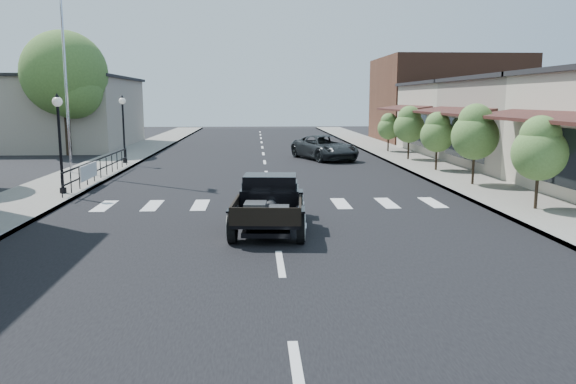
{
  "coord_description": "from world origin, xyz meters",
  "views": [
    {
      "loc": [
        -0.52,
        -14.8,
        3.56
      ],
      "look_at": [
        0.38,
        0.64,
        1.0
      ],
      "focal_mm": 35.0,
      "sensor_mm": 36.0,
      "label": 1
    }
  ],
  "objects": [
    {
      "name": "railing",
      "position": [
        -7.3,
        10.0,
        0.65
      ],
      "size": [
        0.08,
        10.0,
        1.0
      ],
      "primitive_type": null,
      "color": "black",
      "rests_on": "sidewalk_left"
    },
    {
      "name": "lamp_post_b",
      "position": [
        -7.6,
        6.0,
        1.96
      ],
      "size": [
        0.36,
        0.36,
        3.63
      ],
      "primitive_type": null,
      "color": "black",
      "rests_on": "sidewalk_left"
    },
    {
      "name": "road",
      "position": [
        0.0,
        15.0,
        0.01
      ],
      "size": [
        14.0,
        80.0,
        0.02
      ],
      "primitive_type": "cube",
      "color": "black",
      "rests_on": "ground"
    },
    {
      "name": "big_tree_far",
      "position": [
        -12.5,
        22.0,
        3.92
      ],
      "size": [
        5.34,
        5.34,
        7.84
      ],
      "primitive_type": null,
      "color": "#466B2E",
      "rests_on": "ground"
    },
    {
      "name": "sidewalk_left",
      "position": [
        -8.5,
        15.0,
        0.07
      ],
      "size": [
        3.0,
        80.0,
        0.15
      ],
      "primitive_type": "cube",
      "color": "gray",
      "rests_on": "ground"
    },
    {
      "name": "second_car",
      "position": [
        3.59,
        18.27,
        0.71
      ],
      "size": [
        4.03,
        5.64,
        1.43
      ],
      "primitive_type": "imported",
      "rotation": [
        0.0,
        0.0,
        0.36
      ],
      "color": "black",
      "rests_on": "ground"
    },
    {
      "name": "storefront_far",
      "position": [
        15.0,
        22.0,
        2.25
      ],
      "size": [
        10.0,
        9.0,
        4.5
      ],
      "primitive_type": "cube",
      "color": "#BDB5A0",
      "rests_on": "ground"
    },
    {
      "name": "small_tree_e",
      "position": [
        8.3,
        22.03,
        1.36
      ],
      "size": [
        1.45,
        1.45,
        2.42
      ],
      "primitive_type": null,
      "color": "#4C7334",
      "rests_on": "sidewalk_right"
    },
    {
      "name": "small_tree_b",
      "position": [
        8.3,
        7.32,
        1.71
      ],
      "size": [
        1.88,
        1.88,
        3.13
      ],
      "primitive_type": null,
      "color": "#4C7334",
      "rests_on": "sidewalk_right"
    },
    {
      "name": "small_tree_a",
      "position": [
        8.3,
        2.12,
        1.56
      ],
      "size": [
        1.69,
        1.69,
        2.81
      ],
      "primitive_type": null,
      "color": "#4C7334",
      "rests_on": "sidewalk_right"
    },
    {
      "name": "low_building_left",
      "position": [
        -15.0,
        28.0,
        2.5
      ],
      "size": [
        10.0,
        12.0,
        5.0
      ],
      "primitive_type": "cube",
      "color": "#A99E8D",
      "rests_on": "ground"
    },
    {
      "name": "far_building_right",
      "position": [
        15.5,
        32.0,
        3.5
      ],
      "size": [
        11.0,
        10.0,
        7.0
      ],
      "primitive_type": "cube",
      "color": "brown",
      "rests_on": "ground"
    },
    {
      "name": "sidewalk_right",
      "position": [
        8.5,
        15.0,
        0.07
      ],
      "size": [
        3.0,
        80.0,
        0.15
      ],
      "primitive_type": "cube",
      "color": "gray",
      "rests_on": "ground"
    },
    {
      "name": "lamp_post_c",
      "position": [
        -7.6,
        16.0,
        1.96
      ],
      "size": [
        0.36,
        0.36,
        3.63
      ],
      "primitive_type": null,
      "color": "black",
      "rests_on": "sidewalk_left"
    },
    {
      "name": "ground",
      "position": [
        0.0,
        0.0,
        0.0
      ],
      "size": [
        120.0,
        120.0,
        0.0
      ],
      "primitive_type": "plane",
      "color": "black",
      "rests_on": "ground"
    },
    {
      "name": "small_tree_c",
      "position": [
        8.3,
        12.0,
        1.51
      ],
      "size": [
        1.63,
        1.63,
        2.71
      ],
      "primitive_type": null,
      "color": "#4C7334",
      "rests_on": "sidewalk_right"
    },
    {
      "name": "storefront_mid",
      "position": [
        15.0,
        13.0,
        2.25
      ],
      "size": [
        10.0,
        9.0,
        4.5
      ],
      "primitive_type": "cube",
      "color": "gray",
      "rests_on": "ground"
    },
    {
      "name": "flagpole",
      "position": [
        -9.2,
        12.0,
        6.32
      ],
      "size": [
        0.12,
        0.12,
        12.35
      ],
      "primitive_type": "cylinder",
      "color": "silver",
      "rests_on": "sidewalk_left"
    },
    {
      "name": "small_tree_d",
      "position": [
        8.3,
        17.06,
        1.62
      ],
      "size": [
        1.76,
        1.76,
        2.94
      ],
      "primitive_type": null,
      "color": "#4C7334",
      "rests_on": "sidewalk_right"
    },
    {
      "name": "hotrod_pickup",
      "position": [
        -0.14,
        0.36,
        0.77
      ],
      "size": [
        2.43,
        4.59,
        1.54
      ],
      "primitive_type": null,
      "rotation": [
        0.0,
        0.0,
        -0.08
      ],
      "color": "black",
      "rests_on": "ground"
    },
    {
      "name": "road_markings",
      "position": [
        0.0,
        10.0,
        0.0
      ],
      "size": [
        12.0,
        60.0,
        0.06
      ],
      "primitive_type": null,
      "color": "silver",
      "rests_on": "ground"
    },
    {
      "name": "banner",
      "position": [
        -7.22,
        8.0,
        0.45
      ],
      "size": [
        0.04,
        2.2,
        0.6
      ],
      "primitive_type": null,
      "color": "silver",
      "rests_on": "sidewalk_left"
    }
  ]
}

